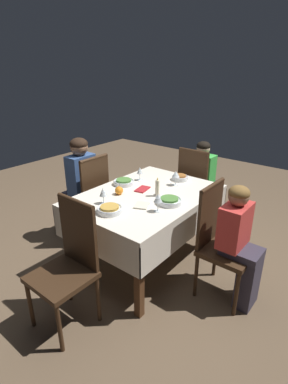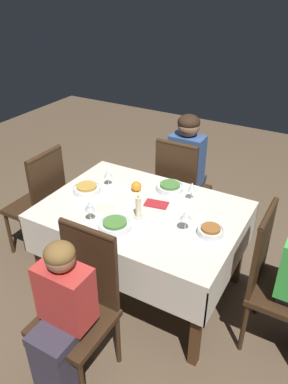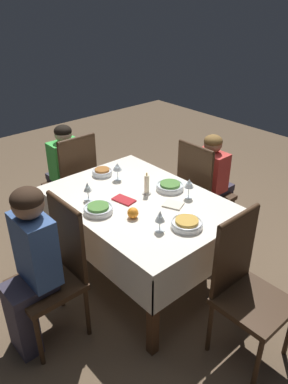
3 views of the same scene
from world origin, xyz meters
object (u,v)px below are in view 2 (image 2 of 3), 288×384
Objects in this scene: chair_west at (275,278)px; bowl_north at (115,225)px; person_adult_denim at (188,166)px; wine_glass_south at (192,188)px; bowl_east at (87,188)px; chair_north at (81,302)px; napkin_spare_side at (156,204)px; person_child_red at (60,318)px; bowl_west at (211,231)px; wine_glass_north at (90,206)px; chair_east at (41,200)px; orange_fruit at (136,186)px; bowl_south at (170,187)px; candle_centerpiece at (138,209)px; dining_table at (142,219)px; napkin_red_folded at (105,208)px; chair_south at (180,186)px; wine_glass_west at (186,216)px; wine_glass_east at (108,174)px.

chair_west is 1.07m from bowl_north.
person_adult_denim reaches higher than wine_glass_south.
chair_north is at bearing 123.93° from bowl_east.
napkin_spare_side is at bearing 87.70° from chair_north.
napkin_spare_side is (0.90, -0.11, 0.21)m from chair_west.
person_adult_denim is 1.88m from person_child_red.
chair_west is 0.50m from bowl_west.
wine_glass_north is (0.76, 0.26, 0.09)m from bowl_west.
wine_glass_north is (0.19, 0.01, 0.09)m from bowl_north.
chair_east is 6.31× the size of wine_glass_north.
orange_fruit is at bearing -75.49° from bowl_north.
chair_west reaches higher than bowl_south.
bowl_north is at bearing 69.35° from candle_centerpiece.
bowl_south is (-0.05, -0.34, 0.12)m from dining_table.
wine_glass_south is at bearing 115.14° from person_adult_denim.
napkin_red_folded is at bearing 95.97° from chair_west.
bowl_east is at bearing -32.93° from bowl_north.
chair_east is at bearing 20.05° from bowl_south.
bowl_north is (0.57, 0.25, -0.00)m from bowl_west.
chair_south reaches higher than bowl_north.
bowl_east reaches higher than napkin_spare_side.
chair_north is 1.02m from orange_fruit.
chair_west is 1.39m from person_adult_denim.
orange_fruit is at bearing 99.61° from person_child_red.
bowl_east is at bearing -49.00° from wine_glass_north.
wine_glass_west is at bearing 116.18° from chair_south.
chair_east is at bearing -19.74° from wine_glass_north.
person_child_red is at bearing 88.87° from bowl_south.
candle_centerpiece reaches higher than wine_glass_east.
napkin_red_folded is at bearing 152.59° from bowl_east.
bowl_south is at bearing -99.19° from dining_table.
chair_east is 0.68m from wine_glass_east.
chair_east reaches higher than wine_glass_north.
bowl_north is at bearing 104.51° from orange_fruit.
bowl_west is (-0.48, 0.38, 0.00)m from bowl_south.
candle_centerpiece is (-0.00, -0.66, 0.27)m from chair_north.
wine_glass_west is at bearing -175.64° from napkin_red_folded.
bowl_south is 1.24× the size of bowl_west.
person_child_red is at bearing 92.58° from chair_south.
bowl_west is at bearing -164.23° from wine_glass_west.
chair_north is 6.65× the size of wine_glass_east.
napkin_red_folded is (0.28, 0.47, -0.02)m from bowl_south.
bowl_north is 0.54m from bowl_east.
bowl_north is (0.09, 0.63, -0.00)m from bowl_south.
chair_east is 1.35m from person_child_red.
wine_glass_south is 0.66× the size of bowl_north.
dining_table is at bearing 92.17° from chair_east.
wine_glass_north is at bearing 19.84° from wine_glass_west.
chair_west reaches higher than wine_glass_east.
person_child_red is 13.21× the size of orange_fruit.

